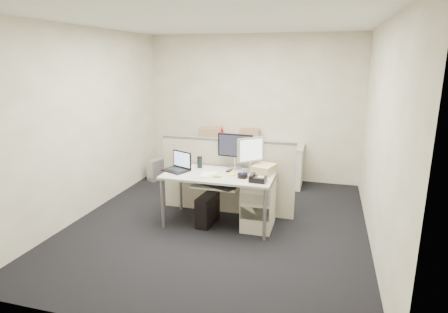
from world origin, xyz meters
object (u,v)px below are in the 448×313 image
(desk, at_px, (219,179))
(desk_phone, at_px, (258,179))
(laptop, at_px, (176,162))
(monitor_main, at_px, (235,151))

(desk, bearing_deg, desk_phone, -17.37)
(laptop, bearing_deg, desk_phone, 15.69)
(desk, bearing_deg, laptop, -178.15)
(monitor_main, bearing_deg, desk_phone, -45.28)
(desk, relative_size, monitor_main, 2.97)
(desk_phone, bearing_deg, laptop, 175.91)
(desk, distance_m, laptop, 0.65)
(monitor_main, distance_m, laptop, 0.85)
(monitor_main, relative_size, desk_phone, 2.47)
(desk, height_order, laptop, laptop)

